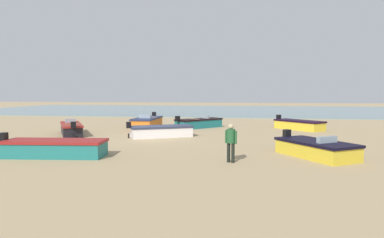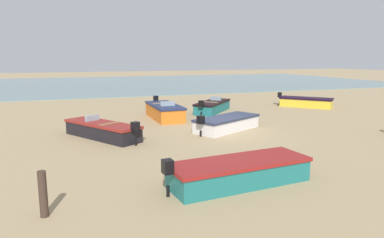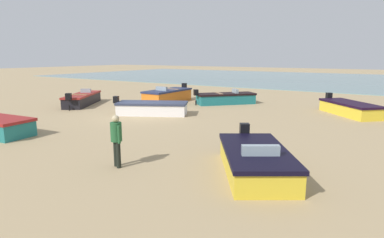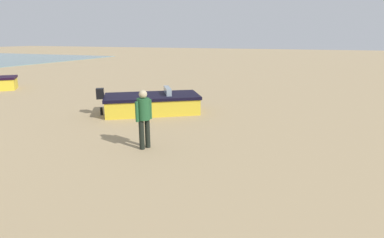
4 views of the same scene
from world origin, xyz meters
TOP-DOWN VIEW (x-y plane):
  - boat_yellow_1 at (-9.07, 5.17)m, footprint 3.50×4.08m
  - beach_walker_foreground at (-5.32, 6.96)m, footprint 0.52×0.44m

SIDE VIEW (x-z plane):
  - boat_yellow_1 at x=-9.07m, z-range -0.15..0.91m
  - beach_walker_foreground at x=-5.32m, z-range 0.14..1.76m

